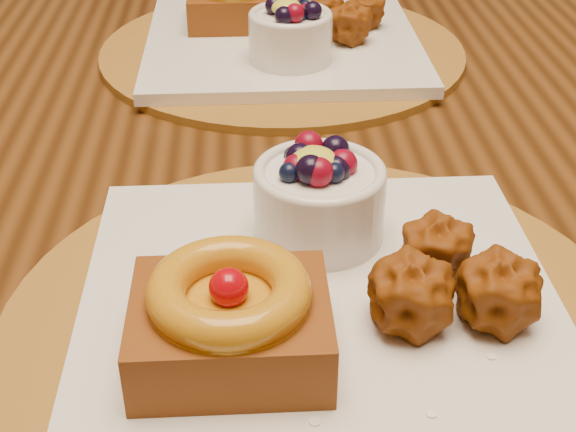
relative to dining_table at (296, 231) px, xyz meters
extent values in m
cube|color=#341B09|center=(0.00, 0.00, 0.06)|extent=(1.60, 0.90, 0.04)
cylinder|color=brown|center=(0.00, -0.22, 0.08)|extent=(0.38, 0.38, 0.01)
cube|color=white|center=(0.00, -0.22, 0.09)|extent=(0.28, 0.28, 0.01)
cube|color=#4F2307|center=(-0.05, -0.26, 0.12)|extent=(0.10, 0.08, 0.04)
torus|color=#966009|center=(-0.05, -0.26, 0.14)|extent=(0.08, 0.08, 0.02)
sphere|color=#98020A|center=(-0.05, -0.26, 0.14)|extent=(0.02, 0.02, 0.02)
sphere|color=#813C09|center=(0.07, -0.20, 0.12)|extent=(0.04, 0.04, 0.04)
sphere|color=#813C09|center=(0.05, -0.24, 0.12)|extent=(0.04, 0.04, 0.04)
sphere|color=#813C09|center=(0.09, -0.24, 0.12)|extent=(0.04, 0.04, 0.04)
cylinder|color=white|center=(0.00, -0.15, 0.12)|extent=(0.08, 0.08, 0.05)
torus|color=white|center=(0.00, -0.15, 0.14)|extent=(0.08, 0.08, 0.01)
ellipsoid|color=yellow|center=(0.00, -0.15, 0.15)|extent=(0.03, 0.03, 0.02)
cylinder|color=brown|center=(0.00, 0.22, 0.08)|extent=(0.38, 0.38, 0.01)
cube|color=white|center=(0.00, 0.22, 0.09)|extent=(0.28, 0.28, 0.01)
cube|color=#4F2307|center=(-0.05, 0.26, 0.12)|extent=(0.10, 0.08, 0.04)
sphere|color=#813C09|center=(0.07, 0.20, 0.11)|extent=(0.04, 0.04, 0.04)
sphere|color=#813C09|center=(0.04, 0.24, 0.11)|extent=(0.04, 0.04, 0.04)
sphere|color=#813C09|center=(0.09, 0.24, 0.11)|extent=(0.04, 0.04, 0.04)
cylinder|color=white|center=(0.00, 0.15, 0.12)|extent=(0.08, 0.08, 0.04)
torus|color=white|center=(0.00, 0.15, 0.14)|extent=(0.08, 0.08, 0.01)
ellipsoid|color=yellow|center=(0.00, 0.15, 0.15)|extent=(0.03, 0.03, 0.02)
cube|color=black|center=(-0.02, 0.75, -0.19)|extent=(0.56, 0.56, 0.04)
cylinder|color=black|center=(-0.27, 0.58, -0.44)|extent=(0.04, 0.04, 0.47)
cylinder|color=black|center=(0.14, 0.50, -0.44)|extent=(0.04, 0.04, 0.47)
cylinder|color=black|center=(-0.19, 0.99, -0.44)|extent=(0.04, 0.04, 0.47)
cylinder|color=black|center=(0.22, 0.91, -0.44)|extent=(0.04, 0.04, 0.47)
camera|label=1|loc=(-0.04, -0.58, 0.39)|focal=50.00mm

